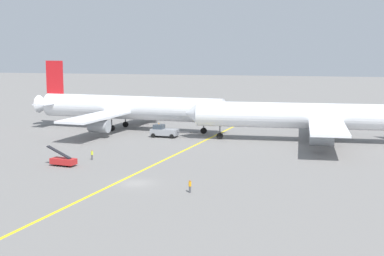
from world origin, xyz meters
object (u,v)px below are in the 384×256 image
at_px(airliner_at_gate_left, 129,108).
at_px(ground_crew_wing_walker_right, 92,155).
at_px(gse_belt_loader_portside, 63,161).
at_px(ground_crew_marshaller_foreground, 190,186).
at_px(pushback_tug, 164,131).
at_px(airliner_being_pushed, 316,117).

height_order(airliner_at_gate_left, ground_crew_wing_walker_right, airliner_at_gate_left).
relative_size(gse_belt_loader_portside, ground_crew_marshaller_foreground, 3.03).
bearing_deg(pushback_tug, ground_crew_marshaller_foreground, -69.63).
relative_size(ground_crew_wing_walker_right, ground_crew_marshaller_foreground, 0.99).
bearing_deg(airliner_at_gate_left, pushback_tug, -38.60).
distance_m(pushback_tug, gse_belt_loader_portside, 31.93).
relative_size(pushback_tug, gse_belt_loader_portside, 1.74).
height_order(pushback_tug, ground_crew_wing_walker_right, pushback_tug).
bearing_deg(airliner_at_gate_left, ground_crew_wing_walker_right, -80.66).
distance_m(airliner_being_pushed, pushback_tug, 30.84).
relative_size(airliner_being_pushed, ground_crew_wing_walker_right, 31.15).
relative_size(gse_belt_loader_portside, ground_crew_wing_walker_right, 3.07).
xyz_separation_m(gse_belt_loader_portside, ground_crew_wing_walker_right, (2.46, 5.51, 0.03)).
xyz_separation_m(airliner_being_pushed, gse_belt_loader_portside, (-37.92, -31.89, -4.21)).
bearing_deg(airliner_at_gate_left, ground_crew_marshaller_foreground, -62.71).
xyz_separation_m(airliner_at_gate_left, ground_crew_wing_walker_right, (5.57, -33.89, -4.04)).
xyz_separation_m(airliner_at_gate_left, gse_belt_loader_portside, (3.11, -39.41, -4.07)).
bearing_deg(ground_crew_wing_walker_right, pushback_tug, 79.23).
bearing_deg(ground_crew_wing_walker_right, airliner_at_gate_left, 99.34).
relative_size(airliner_at_gate_left, pushback_tug, 5.50).
bearing_deg(airliner_being_pushed, gse_belt_loader_portside, -139.94).
xyz_separation_m(airliner_being_pushed, ground_crew_marshaller_foreground, (-14.84, -43.24, -4.16)).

